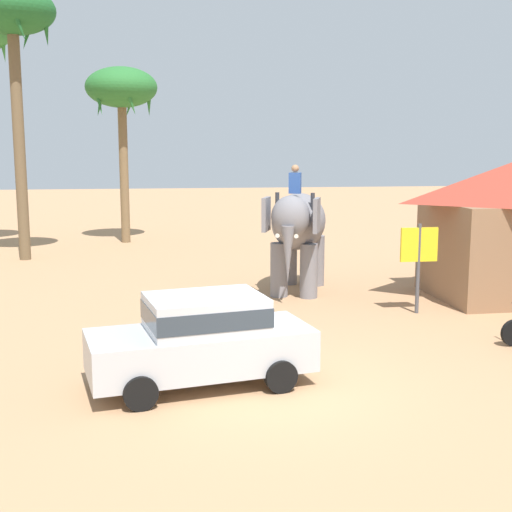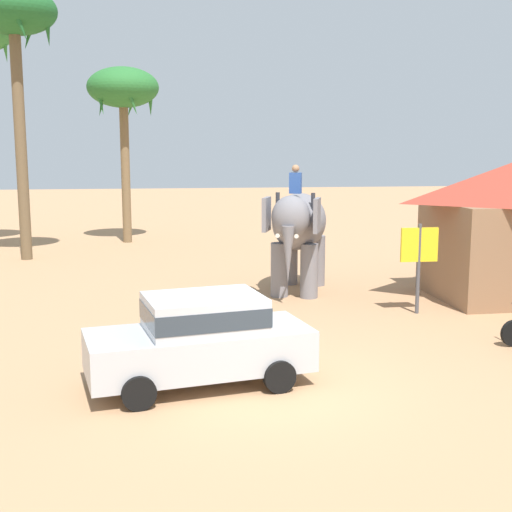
{
  "view_description": "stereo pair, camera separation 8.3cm",
  "coord_description": "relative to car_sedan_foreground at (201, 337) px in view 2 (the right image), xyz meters",
  "views": [
    {
      "loc": [
        -1.92,
        -11.85,
        4.42
      ],
      "look_at": [
        0.44,
        5.28,
        1.6
      ],
      "focal_mm": 47.58,
      "sensor_mm": 36.0,
      "label": 1
    },
    {
      "loc": [
        -1.83,
        -11.87,
        4.42
      ],
      "look_at": [
        0.44,
        5.28,
        1.6
      ],
      "focal_mm": 47.58,
      "sensor_mm": 36.0,
      "label": 2
    }
  ],
  "objects": [
    {
      "name": "signboard_yellow",
      "position": [
        5.99,
        4.73,
        0.76
      ],
      "size": [
        1.0,
        0.1,
        2.4
      ],
      "color": "#4C4C51",
      "rests_on": "ground"
    },
    {
      "name": "palm_tree_left_of_road",
      "position": [
        -6.08,
        15.13,
        8.06
      ],
      "size": [
        3.2,
        3.2,
        10.3
      ],
      "color": "brown",
      "rests_on": "ground"
    },
    {
      "name": "elephant_with_mahout",
      "position": [
        3.33,
        7.75,
        1.06
      ],
      "size": [
        2.65,
        4.01,
        3.88
      ],
      "color": "slate",
      "rests_on": "ground"
    },
    {
      "name": "palm_tree_behind_elephant",
      "position": [
        -2.4,
        19.49,
        5.85
      ],
      "size": [
        3.2,
        3.2,
        7.9
      ],
      "color": "brown",
      "rests_on": "ground"
    },
    {
      "name": "car_sedan_foreground",
      "position": [
        0.0,
        0.0,
        0.0
      ],
      "size": [
        4.36,
        2.48,
        1.7
      ],
      "color": "#B7BABF",
      "rests_on": "ground"
    },
    {
      "name": "ground_plane",
      "position": [
        1.25,
        -0.29,
        -0.93
      ],
      "size": [
        120.0,
        120.0,
        0.0
      ],
      "primitive_type": "plane",
      "color": "tan"
    }
  ]
}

